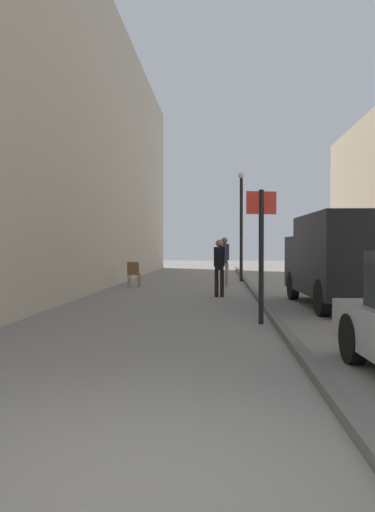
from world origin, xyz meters
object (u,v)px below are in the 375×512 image
Objects in this scene: pedestrian_main_foreground at (224,258)px; street_sign_post at (261,244)px; pedestrian_mid_block at (219,264)px; lamp_post at (241,219)px; delivery_van at (344,258)px; cafe_chair_near_window at (134,272)px.

pedestrian_main_foreground is 0.72× the size of street_sign_post.
pedestrian_mid_block is 7.11m from lamp_post.
lamp_post is (0.12, 11.93, 1.18)m from street_sign_post.
lamp_post is (-2.14, 9.13, 1.50)m from delivery_van.
pedestrian_mid_block is 0.66× the size of street_sign_post.
delivery_van is (2.89, -6.47, 0.15)m from pedestrian_main_foreground.
street_sign_post is at bearing -64.08° from cafe_chair_near_window.
delivery_van is at bearing -76.83° from lamp_post.
pedestrian_main_foreground is 0.39× the size of lamp_post.
pedestrian_main_foreground is 3.22m from lamp_post.
pedestrian_main_foreground is 7.09m from delivery_van.
lamp_post is at bearing 72.70° from pedestrian_main_foreground.
cafe_chair_near_window is (-6.29, 5.77, -0.68)m from delivery_van.
cafe_chair_near_window is (-4.03, 8.57, -1.00)m from street_sign_post.
delivery_van reaches higher than pedestrian_mid_block.
lamp_post reaches higher than cafe_chair_near_window.
pedestrian_mid_block is 5.19m from street_sign_post.
street_sign_post is (0.63, -9.27, 0.47)m from pedestrian_main_foreground.
pedestrian_main_foreground is at bearing 104.34° from pedestrian_mid_block.
street_sign_post is 11.99m from lamp_post.
delivery_van is at bearing -19.76° from pedestrian_mid_block.
street_sign_post is at bearing -90.59° from lamp_post.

